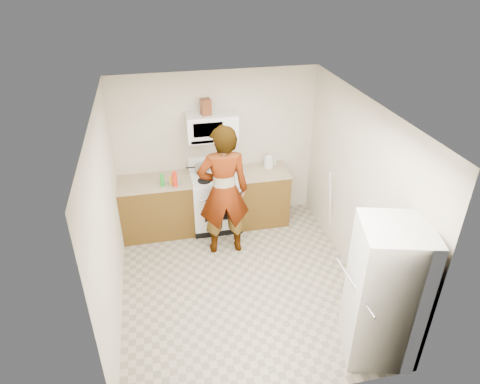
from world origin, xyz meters
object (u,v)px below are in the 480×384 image
object	(u,v)px
microwave	(212,127)
gas_range	(215,200)
fridge	(384,293)
kettle	(269,162)
saucepan	(202,169)
person	(224,192)

from	to	relation	value
microwave	gas_range	bearing A→B (deg)	-90.00
fridge	kettle	world-z (taller)	fridge
gas_range	kettle	xyz separation A→B (m)	(0.91, 0.11, 0.54)
saucepan	kettle	bearing A→B (deg)	0.18
person	fridge	bearing A→B (deg)	123.10
kettle	saucepan	distance (m)	1.09
kettle	person	bearing A→B (deg)	-120.28
gas_range	kettle	distance (m)	1.06
microwave	saucepan	world-z (taller)	microwave
microwave	fridge	size ratio (longest dim) A/B	0.45
person	kettle	bearing A→B (deg)	-136.89
gas_range	kettle	bearing A→B (deg)	6.72
microwave	saucepan	bearing A→B (deg)	-172.33
gas_range	fridge	bearing A→B (deg)	-64.56
person	saucepan	distance (m)	0.80
fridge	person	bearing A→B (deg)	136.45
microwave	kettle	bearing A→B (deg)	-1.28
fridge	saucepan	size ratio (longest dim) A/B	7.19
gas_range	saucepan	distance (m)	0.57
person	saucepan	size ratio (longest dim) A/B	8.58
gas_range	person	distance (m)	0.85
microwave	fridge	xyz separation A→B (m)	(1.37, -3.01, -0.85)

